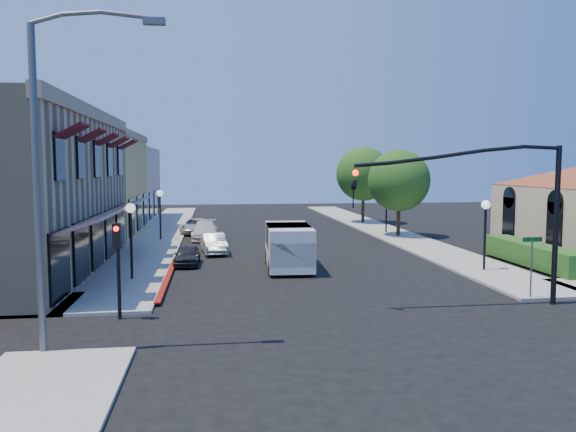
{
  "coord_description": "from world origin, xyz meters",
  "views": [
    {
      "loc": [
        -4.74,
        -17.96,
        5.23
      ],
      "look_at": [
        -0.86,
        11.43,
        2.6
      ],
      "focal_mm": 35.0,
      "sensor_mm": 36.0,
      "label": 1
    }
  ],
  "objects": [
    {
      "name": "parked_car_c",
      "position": [
        -5.43,
        22.36,
        0.65
      ],
      "size": [
        1.85,
        4.5,
        1.3
      ],
      "primitive_type": "imported",
      "rotation": [
        0.0,
        0.0,
        -0.0
      ],
      "color": "silver",
      "rests_on": "ground"
    },
    {
      "name": "parked_car_d",
      "position": [
        -6.2,
        26.0,
        0.6
      ],
      "size": [
        2.41,
        4.47,
        1.19
      ],
      "primitive_type": "imported",
      "rotation": [
        0.0,
        0.0,
        -0.1
      ],
      "color": "#B7B9BD",
      "rests_on": "ground"
    },
    {
      "name": "sidewalk_right",
      "position": [
        8.75,
        27.0,
        0.06
      ],
      "size": [
        3.5,
        50.0,
        0.12
      ],
      "primitive_type": "cube",
      "color": "gray",
      "rests_on": "ground"
    },
    {
      "name": "street_name_sign",
      "position": [
        7.5,
        2.2,
        1.7
      ],
      "size": [
        0.8,
        0.06,
        2.5
      ],
      "color": "#595B5E",
      "rests_on": "ground"
    },
    {
      "name": "hedge",
      "position": [
        11.7,
        9.0,
        0.0
      ],
      "size": [
        1.4,
        8.0,
        1.1
      ],
      "primitive_type": "cube",
      "color": "#235217",
      "rests_on": "ground"
    },
    {
      "name": "lamppost_right_far",
      "position": [
        8.5,
        24.0,
        2.74
      ],
      "size": [
        0.44,
        0.44,
        3.57
      ],
      "color": "black",
      "rests_on": "ground"
    },
    {
      "name": "ground",
      "position": [
        0.0,
        0.0,
        0.0
      ],
      "size": [
        120.0,
        120.0,
        0.0
      ],
      "primitive_type": "plane",
      "color": "black",
      "rests_on": "ground"
    },
    {
      "name": "lamppost_left_near",
      "position": [
        -8.5,
        8.0,
        2.74
      ],
      "size": [
        0.44,
        0.44,
        3.57
      ],
      "color": "black",
      "rests_on": "ground"
    },
    {
      "name": "lamppost_left_far",
      "position": [
        -8.5,
        22.0,
        2.74
      ],
      "size": [
        0.44,
        0.44,
        3.57
      ],
      "color": "black",
      "rests_on": "ground"
    },
    {
      "name": "sidewalk_left",
      "position": [
        -8.75,
        27.0,
        0.06
      ],
      "size": [
        3.5,
        50.0,
        0.12
      ],
      "primitive_type": "cube",
      "color": "gray",
      "rests_on": "ground"
    },
    {
      "name": "lamppost_right_near",
      "position": [
        8.5,
        8.0,
        2.74
      ],
      "size": [
        0.44,
        0.44,
        3.57
      ],
      "color": "black",
      "rests_on": "ground"
    },
    {
      "name": "street_tree_b",
      "position": [
        8.8,
        32.0,
        4.54
      ],
      "size": [
        4.94,
        4.94,
        7.02
      ],
      "color": "black",
      "rests_on": "ground"
    },
    {
      "name": "signal_mast_arm",
      "position": [
        5.86,
        1.5,
        4.09
      ],
      "size": [
        8.01,
        0.39,
        6.0
      ],
      "color": "black",
      "rests_on": "ground"
    },
    {
      "name": "pink_stucco_building",
      "position": [
        -15.5,
        38.0,
        3.5
      ],
      "size": [
        10.0,
        12.0,
        7.0
      ],
      "primitive_type": "cube",
      "color": "#CAA099",
      "rests_on": "ground"
    },
    {
      "name": "street_tree_a",
      "position": [
        8.8,
        22.0,
        4.19
      ],
      "size": [
        4.56,
        4.56,
        6.48
      ],
      "color": "black",
      "rests_on": "ground"
    },
    {
      "name": "secondary_signal",
      "position": [
        -8.0,
        1.41,
        2.32
      ],
      "size": [
        0.28,
        0.42,
        3.32
      ],
      "color": "black",
      "rests_on": "ground"
    },
    {
      "name": "parked_car_b",
      "position": [
        -4.8,
        15.79,
        0.61
      ],
      "size": [
        1.73,
        3.83,
        1.22
      ],
      "primitive_type": "imported",
      "rotation": [
        0.0,
        0.0,
        0.12
      ],
      "color": "#B9BDBE",
      "rests_on": "ground"
    },
    {
      "name": "cobra_streetlight",
      "position": [
        -9.15,
        -2.0,
        5.27
      ],
      "size": [
        3.6,
        0.25,
        9.31
      ],
      "color": "#595B5E",
      "rests_on": "ground"
    },
    {
      "name": "curb_red_strip",
      "position": [
        -6.9,
        8.0,
        0.0
      ],
      "size": [
        0.25,
        10.0,
        0.06
      ],
      "primitive_type": "cube",
      "color": "maroon",
      "rests_on": "ground"
    },
    {
      "name": "white_van",
      "position": [
        -1.0,
        10.06,
        1.29
      ],
      "size": [
        2.43,
        5.13,
        2.23
      ],
      "color": "silver",
      "rests_on": "ground"
    },
    {
      "name": "parked_car_a",
      "position": [
        -6.2,
        11.92,
        0.54
      ],
      "size": [
        1.38,
        3.23,
        1.09
      ],
      "primitive_type": "imported",
      "rotation": [
        0.0,
        0.0,
        -0.03
      ],
      "color": "black",
      "rests_on": "ground"
    },
    {
      "name": "yellow_stucco_building",
      "position": [
        -15.5,
        26.0,
        3.8
      ],
      "size": [
        10.0,
        12.0,
        7.6
      ],
      "primitive_type": "cube",
      "color": "#D3B95F",
      "rests_on": "ground"
    }
  ]
}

